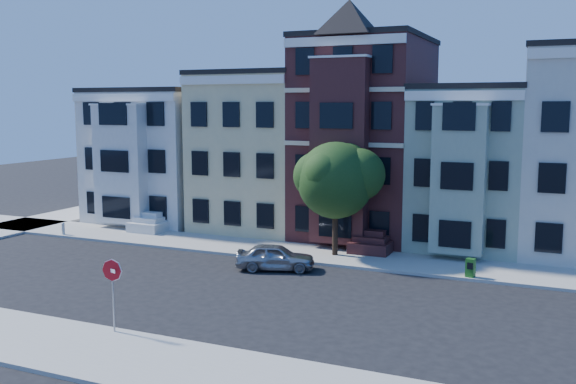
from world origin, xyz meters
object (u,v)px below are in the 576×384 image
at_px(newspaper_box, 470,268).
at_px(stop_sign, 113,291).
at_px(parked_car, 275,257).
at_px(street_tree, 336,185).
at_px(fire_hydrant, 63,230).

xyz_separation_m(newspaper_box, stop_sign, (-10.59, -12.64, 1.05)).
height_order(parked_car, stop_sign, stop_sign).
bearing_deg(street_tree, parked_car, -116.15).
height_order(newspaper_box, stop_sign, stop_sign).
bearing_deg(street_tree, stop_sign, -102.69).
relative_size(parked_car, fire_hydrant, 6.52).
xyz_separation_m(street_tree, parked_car, (-1.83, -3.72, -3.25)).
distance_m(parked_car, newspaper_box, 9.40).
bearing_deg(newspaper_box, fire_hydrant, -167.60).
distance_m(newspaper_box, fire_hydrant, 24.70).
xyz_separation_m(street_tree, stop_sign, (-3.23, -14.35, -2.27)).
height_order(parked_car, fire_hydrant, parked_car).
distance_m(newspaper_box, stop_sign, 16.52).
bearing_deg(street_tree, fire_hydrant, -174.37).
relative_size(street_tree, stop_sign, 2.52).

